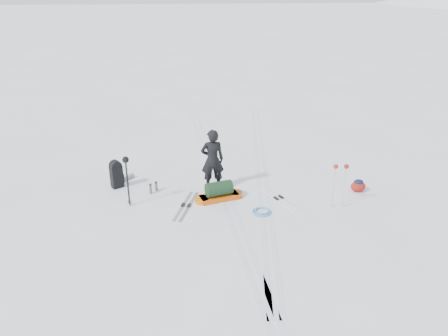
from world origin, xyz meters
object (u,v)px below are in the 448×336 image
(skier, at_px, (212,160))
(expedition_rucksack, at_px, (118,174))
(pulk_sled, at_px, (219,193))
(ski_poles_black, at_px, (126,166))

(skier, relative_size, expedition_rucksack, 2.03)
(skier, height_order, pulk_sled, skier)
(skier, bearing_deg, ski_poles_black, 15.60)
(pulk_sled, distance_m, expedition_rucksack, 3.20)
(skier, height_order, expedition_rucksack, skier)
(pulk_sled, bearing_deg, expedition_rucksack, 143.03)
(pulk_sled, bearing_deg, ski_poles_black, 166.96)
(expedition_rucksack, relative_size, ski_poles_black, 0.63)
(pulk_sled, relative_size, ski_poles_black, 1.01)
(pulk_sled, xyz_separation_m, ski_poles_black, (-2.52, -0.10, 1.00))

